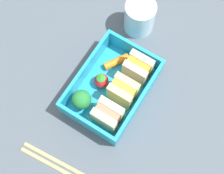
# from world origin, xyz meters

# --- Properties ---
(ground_plane) EXTENTS (1.20, 1.20, 0.02)m
(ground_plane) POSITION_xyz_m (0.00, 0.00, -0.01)
(ground_plane) COLOR #49525C
(bento_tray) EXTENTS (0.18, 0.13, 0.01)m
(bento_tray) POSITION_xyz_m (0.00, 0.00, 0.01)
(bento_tray) COLOR #1E9BCA
(bento_tray) RESTS_ON ground_plane
(bento_rim) EXTENTS (0.18, 0.13, 0.04)m
(bento_rim) POSITION_xyz_m (0.00, 0.00, 0.03)
(bento_rim) COLOR #1E9BCA
(bento_rim) RESTS_ON bento_tray
(sandwich_left) EXTENTS (0.04, 0.05, 0.06)m
(sandwich_left) POSITION_xyz_m (-0.05, 0.02, 0.04)
(sandwich_left) COLOR beige
(sandwich_left) RESTS_ON bento_tray
(sandwich_center_left) EXTENTS (0.04, 0.05, 0.06)m
(sandwich_center_left) POSITION_xyz_m (0.00, 0.02, 0.04)
(sandwich_center_left) COLOR #D3C57E
(sandwich_center_left) RESTS_ON bento_tray
(sandwich_center) EXTENTS (0.04, 0.05, 0.06)m
(sandwich_center) POSITION_xyz_m (0.05, 0.02, 0.04)
(sandwich_center) COLOR beige
(sandwich_center) RESTS_ON bento_tray
(carrot_stick_far_left) EXTENTS (0.05, 0.04, 0.01)m
(carrot_stick_far_left) POSITION_xyz_m (-0.05, -0.02, 0.02)
(carrot_stick_far_left) COLOR orange
(carrot_stick_far_left) RESTS_ON bento_tray
(strawberry_far_left) EXTENTS (0.03, 0.03, 0.03)m
(strawberry_far_left) POSITION_xyz_m (0.00, -0.02, 0.03)
(strawberry_far_left) COLOR red
(strawberry_far_left) RESTS_ON bento_tray
(broccoli_floret) EXTENTS (0.04, 0.04, 0.05)m
(broccoli_floret) POSITION_xyz_m (0.05, -0.03, 0.04)
(broccoli_floret) COLOR #89C36D
(broccoli_floret) RESTS_ON bento_tray
(chopstick_pair) EXTENTS (0.04, 0.22, 0.01)m
(chopstick_pair) POSITION_xyz_m (0.17, 0.03, 0.00)
(chopstick_pair) COLOR tan
(chopstick_pair) RESTS_ON ground_plane
(drinking_glass) EXTENTS (0.06, 0.06, 0.07)m
(drinking_glass) POSITION_xyz_m (-0.15, -0.03, 0.04)
(drinking_glass) COLOR silver
(drinking_glass) RESTS_ON ground_plane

